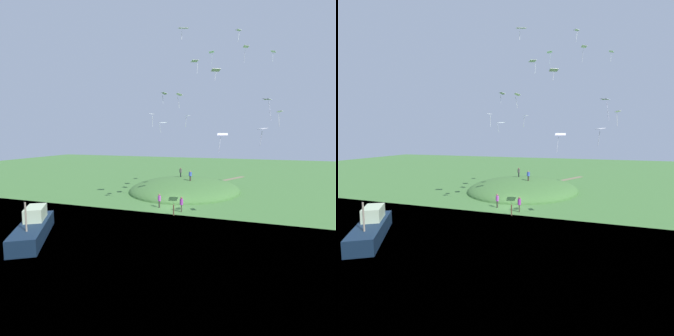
% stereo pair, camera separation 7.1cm
% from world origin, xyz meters
% --- Properties ---
extents(ground_plane, '(160.00, 160.00, 0.00)m').
position_xyz_m(ground_plane, '(0.00, 0.00, 0.00)').
color(ground_plane, '#3D6B33').
extents(grass_hill, '(20.51, 18.10, 4.04)m').
position_xyz_m(grass_hill, '(11.32, 1.37, 0.00)').
color(grass_hill, '#3C6731').
rests_on(grass_hill, ground_plane).
extents(dirt_path, '(14.12, 7.48, 0.04)m').
position_xyz_m(dirt_path, '(23.86, -3.36, 0.02)').
color(dirt_path, '#70624C').
rests_on(dirt_path, ground_plane).
extents(boat_on_lake, '(8.37, 6.47, 3.78)m').
position_xyz_m(boat_on_lake, '(-14.37, 8.17, 0.91)').
color(boat_on_lake, '#102134').
rests_on(boat_on_lake, lake_water).
extents(person_walking_path, '(0.57, 0.57, 1.58)m').
position_xyz_m(person_walking_path, '(13.05, 2.61, 2.96)').
color(person_walking_path, black).
rests_on(person_walking_path, grass_hill).
extents(person_near_shore, '(0.54, 0.54, 1.59)m').
position_xyz_m(person_near_shore, '(9.60, -0.02, 2.95)').
color(person_near_shore, '#362C27').
rests_on(person_near_shore, grass_hill).
extents(person_with_child, '(0.49, 0.49, 1.85)m').
position_xyz_m(person_with_child, '(-1.79, -1.92, 1.17)').
color(person_with_child, '#3A332A').
rests_on(person_with_child, ground_plane).
extents(person_watching_kites, '(0.53, 0.53, 1.79)m').
position_xyz_m(person_watching_kites, '(-0.73, 1.32, 1.14)').
color(person_watching_kites, '#36342C').
rests_on(person_watching_kites, ground_plane).
extents(kite_0, '(0.94, 0.94, 1.33)m').
position_xyz_m(kite_0, '(-1.09, 0.50, 14.08)').
color(kite_0, white).
extents(kite_1, '(1.16, 0.96, 2.09)m').
position_xyz_m(kite_1, '(7.36, -8.17, 20.95)').
color(kite_1, white).
extents(kite_2, '(1.19, 0.92, 2.25)m').
position_xyz_m(kite_2, '(11.17, -2.80, 21.76)').
color(kite_2, white).
extents(kite_3, '(1.17, 1.35, 1.35)m').
position_xyz_m(kite_3, '(-1.60, -1.98, 21.08)').
color(kite_3, white).
extents(kite_4, '(0.87, 0.86, 1.58)m').
position_xyz_m(kite_4, '(4.84, -0.75, 11.74)').
color(kite_4, white).
extents(kite_5, '(1.10, 0.92, 1.98)m').
position_xyz_m(kite_5, '(-5.68, -11.21, 12.32)').
color(kite_5, white).
extents(kite_6, '(1.30, 1.17, 1.47)m').
position_xyz_m(kite_6, '(-0.80, -3.14, 17.60)').
color(kite_6, white).
extents(kite_7, '(0.82, 0.71, 1.61)m').
position_xyz_m(kite_7, '(-1.27, 2.10, 11.63)').
color(kite_7, white).
extents(kite_8, '(0.96, 0.70, 1.56)m').
position_xyz_m(kite_8, '(8.47, -11.68, 20.33)').
color(kite_8, white).
extents(kite_9, '(1.03, 1.23, 1.59)m').
position_xyz_m(kite_9, '(5.89, 3.35, 10.96)').
color(kite_9, white).
extents(kite_10, '(1.37, 1.28, 2.15)m').
position_xyz_m(kite_10, '(7.86, 1.35, 15.17)').
color(kite_10, silver).
extents(kite_11, '(1.06, 1.20, 1.34)m').
position_xyz_m(kite_11, '(-0.20, -5.47, 16.56)').
color(kite_11, white).
extents(kite_12, '(0.91, 1.23, 2.11)m').
position_xyz_m(kite_12, '(-1.86, -6.62, 9.18)').
color(kite_12, white).
extents(kite_13, '(1.21, 0.99, 2.25)m').
position_xyz_m(kite_13, '(10.76, -12.92, 12.47)').
color(kite_13, '#F4E4D0').
extents(kite_14, '(1.10, 1.01, 1.73)m').
position_xyz_m(kite_14, '(-4.29, -10.87, 9.71)').
color(kite_14, white).
extents(kite_15, '(0.78, 0.74, 1.41)m').
position_xyz_m(kite_15, '(2.07, -7.68, 21.35)').
color(kite_15, white).
extents(mooring_post, '(0.14, 0.14, 1.29)m').
position_xyz_m(mooring_post, '(-3.56, -1.51, 0.64)').
color(mooring_post, brown).
rests_on(mooring_post, ground_plane).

